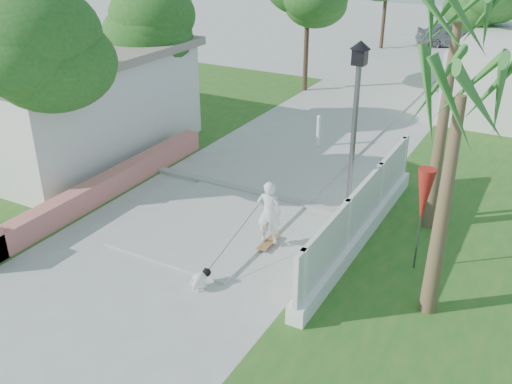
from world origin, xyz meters
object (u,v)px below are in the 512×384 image
Objects in this scene: skateboarder at (251,224)px; dog at (200,279)px; street_lamp at (354,132)px; bollard at (318,130)px; parked_car at (454,35)px; patio_umbrella at (424,197)px.

skateboarder is 1.72m from dog.
street_lamp is 4.70m from dog.
parked_car is (0.47, 18.28, 0.12)m from bollard.
street_lamp is 7.80× the size of dog.
street_lamp is at bearing 81.31° from dog.
bollard is 18.29m from parked_car.
patio_umbrella is 0.98× the size of skateboarder.
street_lamp is at bearing -138.23° from skateboarder.
street_lamp is 22.95m from parked_car.
bollard is 1.92× the size of dog.
dog is (-1.67, -3.80, -2.21)m from street_lamp.
patio_umbrella reaches higher than dog.
patio_umbrella reaches higher than bollard.
street_lamp is 1.93× the size of patio_umbrella.
patio_umbrella is at bearing 53.14° from dog.
bollard is at bearing 120.96° from street_lamp.
bollard is 8.37m from dog.
bollard is 7.25m from patio_umbrella.
patio_umbrella is at bearing 168.36° from parked_car.
parked_car is at bearing 95.58° from street_lamp.
parked_car is at bearing -103.30° from skateboarder.
parked_car is at bearing 106.30° from dog.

